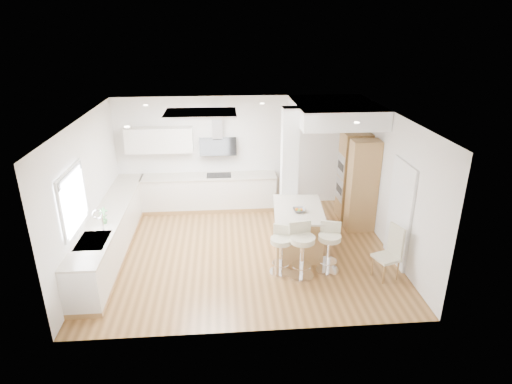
{
  "coord_description": "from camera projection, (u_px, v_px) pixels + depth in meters",
  "views": [
    {
      "loc": [
        -0.38,
        -7.82,
        4.47
      ],
      "look_at": [
        0.28,
        0.4,
        1.15
      ],
      "focal_mm": 30.0,
      "sensor_mm": 36.0,
      "label": 1
    }
  ],
  "objects": [
    {
      "name": "oven_column",
      "position": [
        356.0,
        180.0,
        9.87
      ],
      "size": [
        0.63,
        1.21,
        2.1
      ],
      "color": "#A87E48",
      "rests_on": "ground"
    },
    {
      "name": "bar_stool_b",
      "position": [
        302.0,
        248.0,
        7.84
      ],
      "size": [
        0.55,
        0.55,
        1.06
      ],
      "rotation": [
        0.0,
        0.0,
        0.17
      ],
      "color": "white",
      "rests_on": "ground"
    },
    {
      "name": "counter_left",
      "position": [
        112.0,
        231.0,
        8.77
      ],
      "size": [
        0.63,
        4.5,
        1.35
      ],
      "color": "#A87E48",
      "rests_on": "ground"
    },
    {
      "name": "bar_stool_c",
      "position": [
        329.0,
        245.0,
        8.02
      ],
      "size": [
        0.55,
        0.55,
        0.98
      ],
      "rotation": [
        0.0,
        0.0,
        -0.3
      ],
      "color": "white",
      "rests_on": "ground"
    },
    {
      "name": "ground",
      "position": [
        244.0,
        251.0,
        8.93
      ],
      "size": [
        6.0,
        6.0,
        0.0
      ],
      "primitive_type": "plane",
      "color": "olive",
      "rests_on": "ground"
    },
    {
      "name": "wall_back",
      "position": [
        238.0,
        152.0,
        10.72
      ],
      "size": [
        6.0,
        0.04,
        2.8
      ],
      "primitive_type": "cube",
      "color": "white",
      "rests_on": "ground"
    },
    {
      "name": "counter_back",
      "position": [
        203.0,
        183.0,
        10.66
      ],
      "size": [
        3.62,
        0.63,
        2.5
      ],
      "color": "#A87E48",
      "rests_on": "ground"
    },
    {
      "name": "soffit",
      "position": [
        335.0,
        112.0,
        9.41
      ],
      "size": [
        1.78,
        2.2,
        0.4
      ],
      "color": "white",
      "rests_on": "ground"
    },
    {
      "name": "bar_stool_a",
      "position": [
        281.0,
        248.0,
        7.97
      ],
      "size": [
        0.54,
        0.54,
        0.94
      ],
      "rotation": [
        0.0,
        0.0,
        -0.33
      ],
      "color": "white",
      "rests_on": "ground"
    },
    {
      "name": "dining_chair",
      "position": [
        391.0,
        250.0,
        7.83
      ],
      "size": [
        0.51,
        0.51,
        1.04
      ],
      "rotation": [
        0.0,
        0.0,
        0.33
      ],
      "color": "beige",
      "rests_on": "ground"
    },
    {
      "name": "pillar",
      "position": [
        289.0,
        171.0,
        9.36
      ],
      "size": [
        0.35,
        0.35,
        2.8
      ],
      "color": "white",
      "rests_on": "ground"
    },
    {
      "name": "window_left",
      "position": [
        72.0,
        197.0,
        7.24
      ],
      "size": [
        0.06,
        1.28,
        1.07
      ],
      "color": "white",
      "rests_on": "ground"
    },
    {
      "name": "wall_right",
      "position": [
        392.0,
        184.0,
        8.63
      ],
      "size": [
        0.04,
        5.0,
        2.8
      ],
      "primitive_type": "cube",
      "color": "white",
      "rests_on": "ground"
    },
    {
      "name": "wall_left",
      "position": [
        87.0,
        193.0,
        8.18
      ],
      "size": [
        0.04,
        5.0,
        2.8
      ],
      "primitive_type": "cube",
      "color": "white",
      "rests_on": "ground"
    },
    {
      "name": "peninsula",
      "position": [
        298.0,
        228.0,
        8.88
      ],
      "size": [
        1.12,
        1.58,
        0.98
      ],
      "rotation": [
        0.0,
        0.0,
        -0.09
      ],
      "color": "#A87E48",
      "rests_on": "ground"
    },
    {
      "name": "skylight",
      "position": [
        201.0,
        114.0,
        8.39
      ],
      "size": [
        4.1,
        2.1,
        0.06
      ],
      "color": "white",
      "rests_on": "ground"
    },
    {
      "name": "ceiling",
      "position": [
        244.0,
        251.0,
        8.93
      ],
      "size": [
        6.0,
        5.0,
        0.02
      ],
      "primitive_type": "cube",
      "color": "white",
      "rests_on": "ground"
    },
    {
      "name": "doorway_right",
      "position": [
        400.0,
        215.0,
        8.22
      ],
      "size": [
        0.05,
        1.0,
        2.1
      ],
      "color": "#413933",
      "rests_on": "ground"
    }
  ]
}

